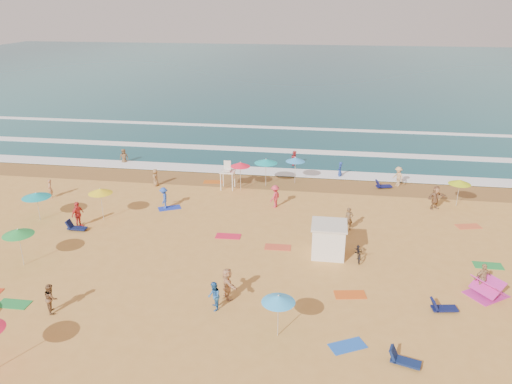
# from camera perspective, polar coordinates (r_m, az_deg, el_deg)

# --- Properties ---
(ground) EXTENTS (220.00, 220.00, 0.00)m
(ground) POSITION_cam_1_polar(r_m,az_deg,el_deg) (33.11, -3.34, -6.05)
(ground) COLOR gold
(ground) RESTS_ON ground
(ocean) EXTENTS (220.00, 140.00, 0.18)m
(ocean) POSITION_cam_1_polar(r_m,az_deg,el_deg) (113.95, 5.56, 13.48)
(ocean) COLOR #0C4756
(ocean) RESTS_ON ground
(wet_sand) EXTENTS (220.00, 220.00, 0.00)m
(wet_sand) POSITION_cam_1_polar(r_m,az_deg,el_deg) (44.40, -0.05, 1.27)
(wet_sand) COLOR olive
(wet_sand) RESTS_ON ground
(surf_foam) EXTENTS (200.00, 18.70, 0.05)m
(surf_foam) POSITION_cam_1_polar(r_m,az_deg,el_deg) (52.67, 1.41, 4.61)
(surf_foam) COLOR white
(surf_foam) RESTS_ON ground
(cabana) EXTENTS (2.00, 2.00, 2.00)m
(cabana) POSITION_cam_1_polar(r_m,az_deg,el_deg) (31.76, 8.29, -5.48)
(cabana) COLOR white
(cabana) RESTS_ON ground
(cabana_roof) EXTENTS (2.20, 2.20, 0.12)m
(cabana_roof) POSITION_cam_1_polar(r_m,az_deg,el_deg) (31.30, 8.39, -3.74)
(cabana_roof) COLOR silver
(cabana_roof) RESTS_ON cabana
(bicycle) EXTENTS (0.69, 1.90, 0.99)m
(bicycle) POSITION_cam_1_polar(r_m,az_deg,el_deg) (31.80, 11.68, -6.70)
(bicycle) COLOR black
(bicycle) RESTS_ON ground
(lifeguard_stand) EXTENTS (1.20, 1.20, 2.10)m
(lifeguard_stand) POSITION_cam_1_polar(r_m,az_deg,el_deg) (42.34, -3.26, 1.73)
(lifeguard_stand) COLOR white
(lifeguard_stand) RESTS_ON ground
(beach_umbrellas) EXTENTS (46.53, 27.43, 0.77)m
(beach_umbrellas) POSITION_cam_1_polar(r_m,az_deg,el_deg) (31.79, -1.47, -2.94)
(beach_umbrellas) COLOR #FF1A3A
(beach_umbrellas) RESTS_ON ground
(loungers) EXTENTS (51.02, 23.90, 0.34)m
(loungers) POSITION_cam_1_polar(r_m,az_deg,el_deg) (30.50, 1.61, -8.21)
(loungers) COLOR #0F1D4E
(loungers) RESTS_ON ground
(towels) EXTENTS (30.28, 22.22, 0.03)m
(towels) POSITION_cam_1_polar(r_m,az_deg,el_deg) (32.20, -0.02, -6.82)
(towels) COLOR red
(towels) RESTS_ON ground
(beachgoers) EXTENTS (31.82, 27.05, 2.14)m
(beachgoers) POSITION_cam_1_polar(r_m,az_deg,el_deg) (36.87, 0.97, -1.63)
(beachgoers) COLOR blue
(beachgoers) RESTS_ON ground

